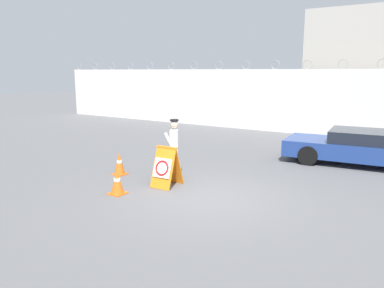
{
  "coord_description": "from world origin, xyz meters",
  "views": [
    {
      "loc": [
        4.69,
        -7.86,
        3.18
      ],
      "look_at": [
        -1.93,
        2.3,
        0.81
      ],
      "focal_mm": 35.0,
      "sensor_mm": 36.0,
      "label": 1
    }
  ],
  "objects_px": {
    "barricade_sign": "(166,167)",
    "traffic_cone_mid": "(119,163)",
    "security_guard": "(174,146)",
    "traffic_cone_near": "(117,182)",
    "parked_car_rear_sedan": "(359,147)"
  },
  "relations": [
    {
      "from": "barricade_sign",
      "to": "traffic_cone_mid",
      "type": "xyz_separation_m",
      "value": [
        -1.93,
        0.17,
        -0.2
      ]
    },
    {
      "from": "traffic_cone_mid",
      "to": "security_guard",
      "type": "bearing_deg",
      "value": 13.3
    },
    {
      "from": "security_guard",
      "to": "traffic_cone_near",
      "type": "xyz_separation_m",
      "value": [
        -0.53,
        -1.84,
        -0.69
      ]
    },
    {
      "from": "traffic_cone_near",
      "to": "parked_car_rear_sedan",
      "type": "distance_m",
      "value": 8.36
    },
    {
      "from": "barricade_sign",
      "to": "parked_car_rear_sedan",
      "type": "height_order",
      "value": "parked_car_rear_sedan"
    },
    {
      "from": "traffic_cone_near",
      "to": "security_guard",
      "type": "bearing_deg",
      "value": 73.84
    },
    {
      "from": "barricade_sign",
      "to": "parked_car_rear_sedan",
      "type": "relative_size",
      "value": 0.23
    },
    {
      "from": "security_guard",
      "to": "parked_car_rear_sedan",
      "type": "height_order",
      "value": "security_guard"
    },
    {
      "from": "security_guard",
      "to": "parked_car_rear_sedan",
      "type": "xyz_separation_m",
      "value": [
        4.21,
        5.04,
        -0.41
      ]
    },
    {
      "from": "security_guard",
      "to": "parked_car_rear_sedan",
      "type": "relative_size",
      "value": 0.37
    },
    {
      "from": "barricade_sign",
      "to": "security_guard",
      "type": "relative_size",
      "value": 0.63
    },
    {
      "from": "barricade_sign",
      "to": "traffic_cone_mid",
      "type": "bearing_deg",
      "value": 172.59
    },
    {
      "from": "security_guard",
      "to": "traffic_cone_near",
      "type": "relative_size",
      "value": 2.69
    },
    {
      "from": "traffic_cone_near",
      "to": "barricade_sign",
      "type": "bearing_deg",
      "value": 61.95
    },
    {
      "from": "barricade_sign",
      "to": "traffic_cone_near",
      "type": "distance_m",
      "value": 1.43
    }
  ]
}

